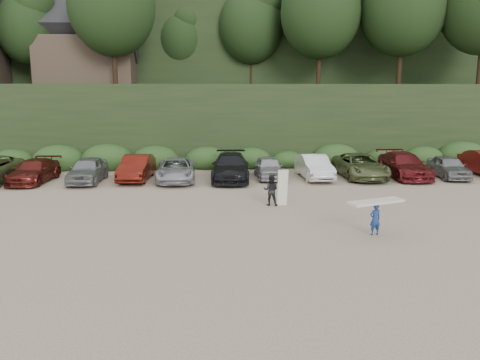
{
  "coord_description": "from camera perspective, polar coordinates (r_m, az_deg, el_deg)",
  "views": [
    {
      "loc": [
        -1.66,
        -19.06,
        5.55
      ],
      "look_at": [
        -0.17,
        3.0,
        1.3
      ],
      "focal_mm": 35.0,
      "sensor_mm": 36.0,
      "label": 1
    }
  ],
  "objects": [
    {
      "name": "parked_cars",
      "position": [
        29.37,
        -4.96,
        1.47
      ],
      "size": [
        39.56,
        5.98,
        1.63
      ],
      "color": "#98989C",
      "rests_on": "ground"
    },
    {
      "name": "child_surfer",
      "position": [
        18.85,
        16.18,
        -3.72
      ],
      "size": [
        2.38,
        1.39,
        1.38
      ],
      "color": "navy",
      "rests_on": "ground"
    },
    {
      "name": "adult_surfer",
      "position": [
        22.86,
        3.92,
        -1.21
      ],
      "size": [
        1.23,
        0.72,
        1.79
      ],
      "color": "black",
      "rests_on": "ground"
    },
    {
      "name": "hillside_backdrop",
      "position": [
        55.3,
        -2.5,
        16.76
      ],
      "size": [
        90.0,
        41.5,
        28.0
      ],
      "color": "black",
      "rests_on": "ground"
    },
    {
      "name": "ground",
      "position": [
        19.92,
        1.08,
        -5.3
      ],
      "size": [
        120.0,
        120.0,
        0.0
      ],
      "primitive_type": "plane",
      "color": "tan",
      "rests_on": "ground"
    }
  ]
}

